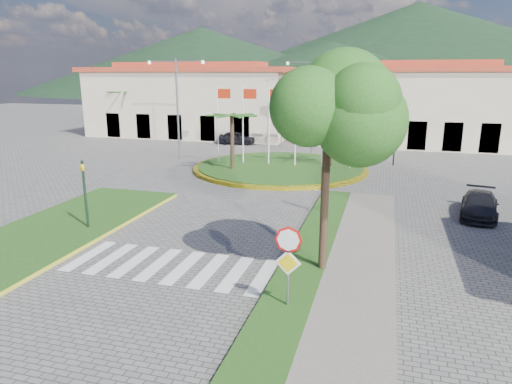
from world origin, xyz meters
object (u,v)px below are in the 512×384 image
(roundabout_island, at_px, (280,167))
(car_dark_a, at_px, (236,138))
(stop_sign, at_px, (288,255))
(white_van, at_px, (217,133))
(car_dark_b, at_px, (407,141))
(deciduous_tree, at_px, (328,126))
(car_side_right, at_px, (479,205))

(roundabout_island, relative_size, car_dark_a, 3.37)
(stop_sign, bearing_deg, car_dark_a, 111.04)
(white_van, xyz_separation_m, car_dark_b, (19.36, -0.00, -0.08))
(roundabout_island, height_order, deciduous_tree, deciduous_tree)
(deciduous_tree, distance_m, white_van, 34.77)
(car_dark_b, bearing_deg, car_dark_a, 74.75)
(car_dark_b, height_order, car_side_right, car_side_right)
(white_van, relative_size, car_dark_b, 1.37)
(white_van, bearing_deg, roundabout_island, -130.10)
(roundabout_island, bearing_deg, white_van, 126.34)
(car_dark_a, bearing_deg, car_side_right, -139.64)
(deciduous_tree, distance_m, car_dark_a, 31.01)
(stop_sign, xyz_separation_m, car_dark_a, (-11.94, 31.03, -1.15))
(deciduous_tree, relative_size, car_dark_a, 1.80)
(roundabout_island, height_order, car_dark_b, roundabout_island)
(roundabout_island, bearing_deg, stop_sign, -76.27)
(deciduous_tree, xyz_separation_m, car_side_right, (6.50, 8.68, -4.59))
(roundabout_island, bearing_deg, car_dark_a, 122.64)
(car_dark_a, relative_size, car_side_right, 0.93)
(deciduous_tree, relative_size, car_side_right, 1.68)
(car_dark_a, height_order, car_dark_b, car_dark_a)
(deciduous_tree, relative_size, white_van, 1.49)
(white_van, bearing_deg, car_side_right, -121.38)
(roundabout_island, relative_size, white_van, 2.79)
(roundabout_island, xyz_separation_m, car_side_right, (12.00, -8.32, 0.41))
(car_side_right, bearing_deg, car_dark_a, 144.35)
(car_dark_a, distance_m, car_dark_b, 16.53)
(roundabout_island, relative_size, car_side_right, 3.14)
(stop_sign, bearing_deg, car_dark_b, 82.64)
(white_van, distance_m, car_dark_b, 19.36)
(deciduous_tree, distance_m, car_side_right, 11.78)
(deciduous_tree, xyz_separation_m, car_dark_a, (-12.54, 28.00, -4.53))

